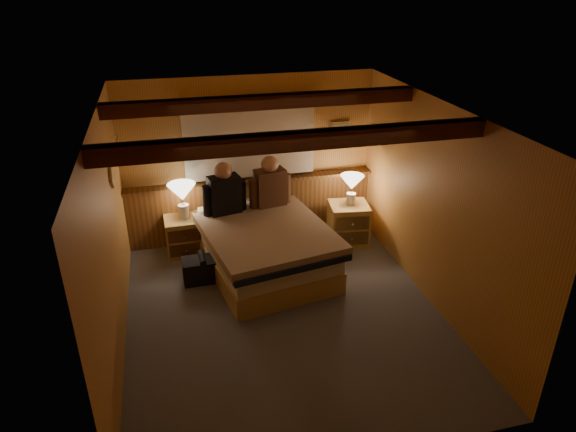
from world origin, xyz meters
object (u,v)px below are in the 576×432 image
object	(u,v)px
nightstand_left	(184,236)
lamp_left	(182,194)
bed	(265,248)
duffel_bag	(203,269)
person_right	(270,185)
lamp_right	(352,184)
person_left	(224,192)
nightstand_right	(348,224)

from	to	relation	value
nightstand_left	lamp_left	world-z (taller)	lamp_left
bed	duffel_bag	size ratio (longest dim) A/B	4.19
person_right	duffel_bag	size ratio (longest dim) A/B	1.44
lamp_right	person_left	world-z (taller)	person_left
bed	person_left	distance (m)	0.93
nightstand_right	person_left	world-z (taller)	person_left
person_left	duffel_bag	bearing A→B (deg)	-135.12
bed	lamp_left	xyz separation A→B (m)	(-0.99, 0.78, 0.55)
nightstand_left	person_left	world-z (taller)	person_left
lamp_right	nightstand_right	bearing A→B (deg)	-146.83
duffel_bag	bed	bearing A→B (deg)	1.23
nightstand_left	nightstand_right	distance (m)	2.38
nightstand_right	lamp_left	xyz separation A→B (m)	(-2.33, 0.29, 0.59)
nightstand_left	lamp_right	size ratio (longest dim) A/B	1.22
bed	person_left	xyz separation A→B (m)	(-0.43, 0.55, 0.62)
nightstand_left	duffel_bag	size ratio (longest dim) A/B	1.04
bed	person_right	world-z (taller)	person_right
lamp_left	person_right	world-z (taller)	person_right
nightstand_left	lamp_left	bearing A→B (deg)	46.44
nightstand_left	lamp_right	xyz separation A→B (m)	(2.39, -0.24, 0.65)
lamp_left	duffel_bag	bearing A→B (deg)	-79.43
bed	nightstand_left	bearing A→B (deg)	134.02
lamp_right	person_right	bearing A→B (deg)	172.92
nightstand_right	lamp_right	xyz separation A→B (m)	(0.03, 0.02, 0.61)
person_right	nightstand_right	bearing A→B (deg)	-18.48
duffel_bag	person_left	bearing A→B (deg)	54.56
bed	lamp_right	xyz separation A→B (m)	(1.37, 0.50, 0.57)
bed	nightstand_right	distance (m)	1.43
bed	nightstand_left	distance (m)	1.26
lamp_right	person_right	xyz separation A→B (m)	(-1.16, 0.14, 0.05)
person_left	duffel_bag	distance (m)	1.07
duffel_bag	nightstand_right	bearing A→B (deg)	12.23
bed	person_right	xyz separation A→B (m)	(0.22, 0.65, 0.62)
bed	lamp_right	bearing A→B (deg)	10.18
lamp_left	lamp_right	size ratio (longest dim) A/B	1.14
lamp_left	lamp_right	distance (m)	2.38
lamp_left	person_left	world-z (taller)	person_left
nightstand_left	person_right	distance (m)	1.42
lamp_left	person_right	distance (m)	1.21
nightstand_right	lamp_left	bearing A→B (deg)	-179.63
lamp_right	person_left	bearing A→B (deg)	178.43
nightstand_right	lamp_right	distance (m)	0.61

